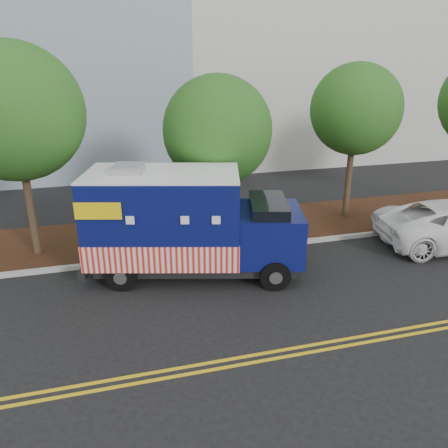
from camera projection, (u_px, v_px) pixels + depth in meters
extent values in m
plane|color=black|center=(209.00, 272.00, 14.45)|extent=(120.00, 120.00, 0.00)
cube|color=#9E9E99|center=(200.00, 253.00, 15.69)|extent=(120.00, 0.18, 0.15)
cube|color=black|center=(189.00, 232.00, 17.58)|extent=(120.00, 4.00, 0.15)
cube|color=gold|center=(251.00, 356.00, 10.44)|extent=(120.00, 0.10, 0.01)
cube|color=gold|center=(254.00, 362.00, 10.22)|extent=(120.00, 0.10, 0.01)
cylinder|color=#38281C|center=(30.00, 204.00, 14.90)|extent=(0.26, 0.26, 3.94)
sphere|color=#195819|center=(14.00, 112.00, 13.80)|extent=(4.38, 4.38, 4.38)
cylinder|color=#38281C|center=(218.00, 197.00, 16.93)|extent=(0.26, 0.26, 3.13)
sphere|color=#195819|center=(218.00, 131.00, 16.00)|extent=(4.04, 4.04, 4.04)
cylinder|color=#38281C|center=(349.00, 177.00, 18.57)|extent=(0.26, 0.26, 3.77)
sphere|color=#195819|center=(356.00, 109.00, 17.56)|extent=(3.67, 3.67, 3.67)
cube|color=#473828|center=(109.00, 231.00, 14.68)|extent=(0.06, 0.06, 2.40)
cube|color=black|center=(197.00, 259.00, 14.32)|extent=(6.57, 3.64, 0.31)
cube|color=#0B104D|center=(164.00, 215.00, 13.76)|extent=(5.18, 3.67, 2.67)
cube|color=red|center=(165.00, 243.00, 14.10)|extent=(5.24, 3.75, 0.84)
cube|color=white|center=(162.00, 173.00, 13.27)|extent=(5.18, 3.67, 0.07)
cube|color=#B7B7BA|center=(128.00, 169.00, 13.21)|extent=(1.09, 1.09, 0.25)
cube|color=#0B104D|center=(269.00, 233.00, 13.99)|extent=(2.55, 2.83, 1.56)
cube|color=black|center=(268.00, 211.00, 13.72)|extent=(1.63, 2.39, 0.72)
cube|color=black|center=(300.00, 248.00, 14.19)|extent=(0.65, 2.18, 0.33)
cube|color=black|center=(93.00, 258.00, 14.29)|extent=(0.83, 2.48, 0.31)
cube|color=#B7B7BA|center=(89.00, 214.00, 13.73)|extent=(0.55, 1.95, 2.12)
cube|color=#B7B7BA|center=(178.00, 201.00, 14.98)|extent=(1.95, 0.55, 1.23)
cube|color=yellow|center=(98.00, 211.00, 12.29)|extent=(1.30, 0.36, 0.50)
cube|color=yellow|center=(119.00, 185.00, 14.77)|extent=(1.30, 0.36, 0.50)
cylinder|color=black|center=(275.00, 275.00, 13.27)|extent=(0.98, 0.54, 0.94)
cylinder|color=black|center=(268.00, 245.00, 15.39)|extent=(0.98, 0.54, 0.94)
cylinder|color=black|center=(121.00, 276.00, 13.25)|extent=(0.98, 0.54, 0.94)
cylinder|color=black|center=(135.00, 245.00, 15.37)|extent=(0.98, 0.54, 0.94)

